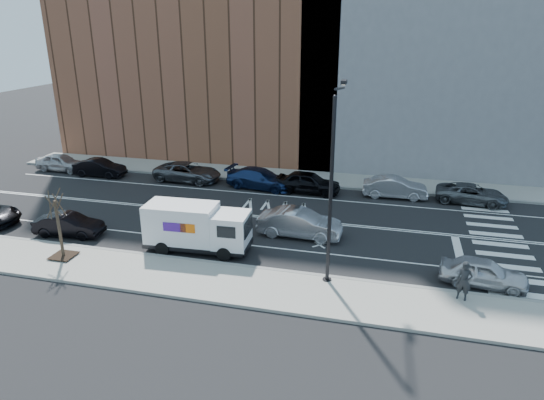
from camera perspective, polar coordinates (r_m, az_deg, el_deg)
The scene contains 23 objects.
ground at distance 32.06m, azimuth -4.11°, elevation -1.71°, with size 120.00×120.00×0.00m, color black.
sidewalk_near at distance 24.64m, azimuth -10.54°, elevation -8.95°, with size 44.00×3.60×0.15m, color gray.
sidewalk_far at distance 40.00m, azimuth -0.20°, elevation 2.95°, with size 44.00×3.60×0.15m, color gray.
curb_near at distance 26.08m, azimuth -8.92°, elevation -7.09°, with size 44.00×0.25×0.17m, color gray.
curb_far at distance 38.34m, azimuth -0.87°, elevation 2.19°, with size 44.00×0.25×0.17m, color gray.
crosswalk at distance 31.31m, azimuth 25.04°, elevation -4.23°, with size 3.00×14.00×0.01m, color white, non-canonical shape.
road_markings at distance 32.06m, azimuth -4.11°, elevation -1.71°, with size 40.00×8.60×0.01m, color white, non-canonical shape.
bldg_brick at distance 47.18m, azimuth -8.03°, elevation 18.88°, with size 26.00×10.00×22.00m, color brown.
bldg_concrete at distance 43.89m, azimuth 18.68°, elevation 20.61°, with size 20.00×10.00×26.00m, color slate.
streetlight at distance 22.51m, azimuth 7.14°, elevation 2.30°, with size 0.44×4.02×9.34m.
street_tree at distance 27.82m, azimuth -23.66°, elevation -3.74°, with size 1.20×1.20×3.75m.
fedex_van at distance 26.86m, azimuth -8.88°, elevation -3.17°, with size 5.90×2.28×2.65m.
far_parked_a at distance 45.00m, azimuth -23.55°, elevation 4.09°, with size 1.74×4.33×1.48m, color #A4A4A8.
far_parked_b at distance 42.29m, azimuth -19.60°, elevation 3.60°, with size 1.48×4.26×1.40m, color black.
far_parked_c at distance 39.13m, azimuth -9.91°, elevation 3.26°, with size 2.45×5.32×1.48m, color #4E5055.
far_parked_d at distance 36.88m, azimuth -1.42°, elevation 2.55°, with size 2.13×5.24×1.52m, color navy.
far_parked_e at distance 35.93m, azimuth 4.28°, elevation 2.10°, with size 1.90×4.73×1.61m, color black.
far_parked_f at distance 35.99m, azimuth 14.27°, elevation 1.45°, with size 1.59×4.56×1.50m, color #BBBBC0.
far_parked_g at distance 36.55m, azimuth 22.43°, elevation 0.66°, with size 2.22×4.81×1.34m, color #53575B.
driving_sedan at distance 28.56m, azimuth 3.27°, elevation -2.76°, with size 1.72×4.93×1.62m, color #ADADB2.
near_parked_rear_a at distance 31.10m, azimuth -22.78°, elevation -2.71°, with size 1.41×4.05×1.33m, color black.
near_parked_front at distance 25.52m, azimuth 23.64°, elevation -7.81°, with size 1.62×4.02×1.37m, color silver.
pedestrian at distance 23.55m, azimuth 21.67°, elevation -8.85°, with size 0.67×0.44×1.84m, color black.
Camera 1 is at (9.49, -28.20, 11.93)m, focal length 32.00 mm.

